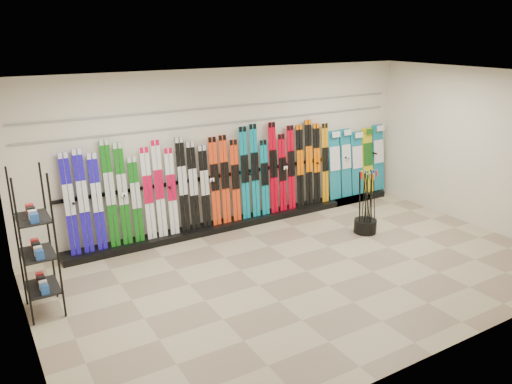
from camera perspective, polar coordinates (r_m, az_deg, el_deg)
floor at (r=8.06m, az=5.79°, el=-8.98°), size 8.00×8.00×0.00m
back_wall at (r=9.55m, az=-2.90°, el=5.01°), size 8.00×0.00×8.00m
left_wall at (r=6.12m, az=-25.52°, el=-4.42°), size 0.00×5.00×5.00m
right_wall at (r=10.35m, az=24.23°, el=4.47°), size 0.00×5.00×5.00m
ceiling at (r=7.22m, az=6.56°, el=12.75°), size 8.00×8.00×0.00m
ski_rack_base at (r=9.89m, az=-1.01°, el=-3.23°), size 8.00×0.40×0.12m
skis at (r=9.32m, az=-4.71°, el=1.24°), size 5.38×0.18×1.84m
snowboards at (r=11.34m, az=11.47°, el=3.40°), size 1.59×0.23×1.49m
accessory_rack at (r=7.15m, az=-23.81°, el=-5.38°), size 0.40×0.60×2.00m
pole_bin at (r=9.65m, az=12.37°, el=-3.82°), size 0.42×0.42×0.25m
ski_poles at (r=9.45m, az=12.56°, el=-1.17°), size 0.39×0.30×1.18m
slatwall_rail_0 at (r=9.43m, az=-2.89°, el=7.95°), size 7.60×0.02×0.03m
slatwall_rail_1 at (r=9.38m, az=-2.92°, el=9.76°), size 7.60×0.02×0.03m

